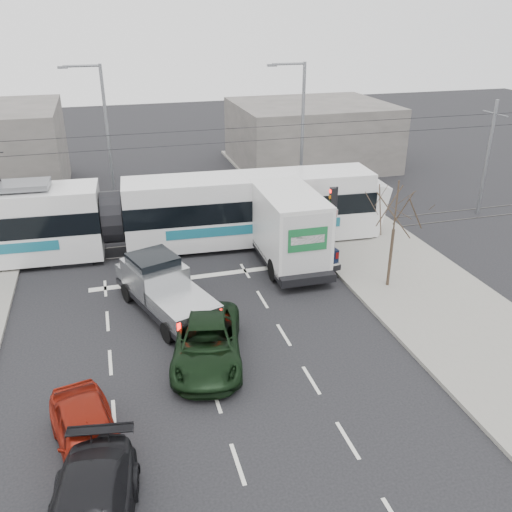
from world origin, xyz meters
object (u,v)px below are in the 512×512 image
object	(u,v)px
box_truck	(285,226)
red_car	(88,434)
traffic_signal	(334,206)
bare_tree	(396,210)
green_car	(207,343)
navy_pickup	(291,237)
tram	(112,218)
street_lamp_near	(300,129)
street_lamp_far	(104,133)
silver_pickup	(163,286)

from	to	relation	value
box_truck	red_car	world-z (taller)	box_truck
traffic_signal	box_truck	xyz separation A→B (m)	(-2.52, 0.18, -0.85)
bare_tree	green_car	size ratio (longest dim) A/B	0.94
box_truck	navy_pickup	xyz separation A→B (m)	(0.43, 0.21, -0.71)
bare_tree	tram	bearing A→B (deg)	148.44
street_lamp_near	navy_pickup	distance (m)	8.64
green_car	red_car	bearing A→B (deg)	-126.37
street_lamp_far	bare_tree	bearing A→B (deg)	-48.88
box_truck	green_car	world-z (taller)	box_truck
bare_tree	tram	world-z (taller)	tram
traffic_signal	street_lamp_far	world-z (taller)	street_lamp_far
box_truck	red_car	distance (m)	14.78
bare_tree	tram	size ratio (longest dim) A/B	0.18
traffic_signal	bare_tree	bearing A→B (deg)	-74.24
traffic_signal	tram	bearing A→B (deg)	162.83
street_lamp_near	street_lamp_far	world-z (taller)	same
silver_pickup	box_truck	xyz separation A→B (m)	(6.56, 3.34, 0.77)
tram	silver_pickup	world-z (taller)	tram
bare_tree	green_car	distance (m)	10.17
bare_tree	navy_pickup	bearing A→B (deg)	126.22
traffic_signal	red_car	distance (m)	16.50
box_truck	green_car	distance (m)	9.34
silver_pickup	red_car	bearing A→B (deg)	-130.81
street_lamp_far	box_truck	world-z (taller)	street_lamp_far
street_lamp_near	silver_pickup	size ratio (longest dim) A/B	1.38
bare_tree	traffic_signal	world-z (taller)	bare_tree
street_lamp_near	green_car	world-z (taller)	street_lamp_near
bare_tree	street_lamp_near	xyz separation A→B (m)	(-0.29, 11.50, 1.32)
red_car	green_car	bearing A→B (deg)	29.62
street_lamp_near	red_car	bearing A→B (deg)	-125.20
red_car	silver_pickup	bearing A→B (deg)	56.72
street_lamp_far	green_car	distance (m)	17.56
bare_tree	tram	distance (m)	14.14
bare_tree	silver_pickup	size ratio (longest dim) A/B	0.77
street_lamp_far	silver_pickup	xyz separation A→B (m)	(1.58, -12.67, -4.00)
street_lamp_near	navy_pickup	xyz separation A→B (m)	(-2.93, -7.11, -3.94)
traffic_signal	street_lamp_near	distance (m)	7.91
bare_tree	box_truck	world-z (taller)	bare_tree
navy_pickup	red_car	bearing A→B (deg)	-139.71
traffic_signal	tram	world-z (taller)	tram
box_truck	navy_pickup	distance (m)	0.86
bare_tree	box_truck	bearing A→B (deg)	131.14
street_lamp_far	red_car	bearing A→B (deg)	-94.25
bare_tree	street_lamp_far	size ratio (longest dim) A/B	0.56
green_car	red_car	xyz separation A→B (m)	(-4.18, -3.66, 0.01)
street_lamp_near	red_car	xyz separation A→B (m)	(-13.02, -18.46, -4.37)
bare_tree	silver_pickup	distance (m)	10.58
silver_pickup	green_car	distance (m)	4.29
street_lamp_far	box_truck	bearing A→B (deg)	-48.89
traffic_signal	navy_pickup	world-z (taller)	traffic_signal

